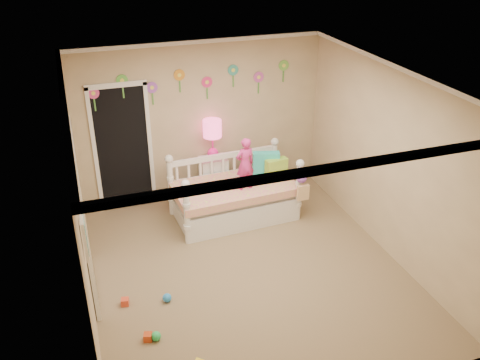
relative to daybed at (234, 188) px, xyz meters
name	(u,v)px	position (x,y,z in m)	size (l,w,h in m)	color
floor	(247,270)	(-0.27, -1.38, -0.51)	(4.00, 4.50, 0.01)	#7F684C
ceiling	(249,81)	(-0.27, -1.38, 2.09)	(4.00, 4.50, 0.01)	white
back_wall	(200,122)	(-0.27, 0.87, 0.79)	(4.00, 0.01, 2.60)	tan
left_wall	(79,212)	(-2.27, -1.38, 0.79)	(0.01, 4.50, 2.60)	tan
right_wall	(389,162)	(1.73, -1.38, 0.79)	(0.01, 4.50, 2.60)	tan
crown_molding	(249,83)	(-0.27, -1.38, 2.06)	(4.00, 4.50, 0.06)	white
daybed	(234,188)	(0.00, 0.00, 0.00)	(1.87, 1.01, 1.01)	white
pillow_turquoise	(266,165)	(0.56, 0.10, 0.26)	(0.41, 0.14, 0.41)	#25BCAE
pillow_lime	(276,169)	(0.68, -0.02, 0.22)	(0.35, 0.13, 0.33)	#97CB3D
child	(245,164)	(0.12, -0.17, 0.46)	(0.30, 0.20, 0.81)	#D83188
nightstand	(214,178)	(-0.13, 0.69, -0.15)	(0.43, 0.33, 0.72)	white
table_lamp	(212,133)	(-0.13, 0.69, 0.65)	(0.30, 0.30, 0.65)	#F32099
closet_doorway	(123,148)	(-1.52, 0.85, 0.53)	(0.90, 0.04, 2.07)	black
flower_decals	(193,83)	(-0.36, 0.86, 1.43)	(3.40, 0.02, 0.50)	#B2668C
mirror_closet	(84,217)	(-2.23, -1.08, 0.54)	(0.07, 1.30, 2.10)	white
wall_picture	(84,235)	(-2.24, -2.28, 1.04)	(0.05, 0.34, 0.42)	white
hanging_bag	(302,187)	(0.89, -0.51, 0.11)	(0.20, 0.16, 0.36)	beige
toy_scatter	(152,332)	(-1.69, -2.16, -0.45)	(0.80, 1.30, 0.11)	#996666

